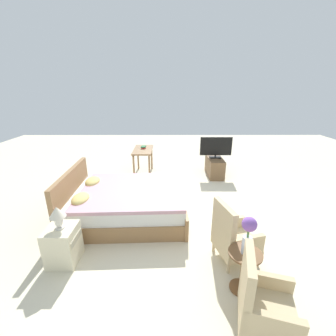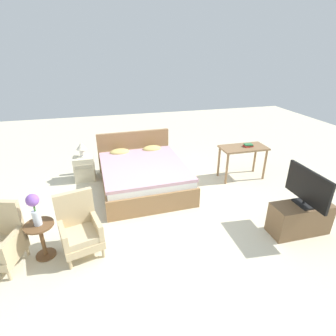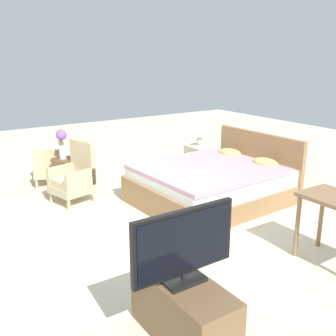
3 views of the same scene
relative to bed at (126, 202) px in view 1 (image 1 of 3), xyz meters
name	(u,v)px [view 1 (image 1 of 3)]	position (x,y,z in m)	size (l,w,h in m)	color
ground_plane	(180,212)	(0.12, -1.08, -0.30)	(16.00, 16.00, 0.00)	beige
bed	(126,202)	(0.00, 0.00, 0.00)	(1.81, 2.22, 0.96)	#997047
armchair_by_window_left	(262,304)	(-2.25, -1.75, 0.08)	(0.67, 0.67, 0.92)	#CCB284
armchair_by_window_right	(233,238)	(-1.20, -1.75, 0.08)	(0.66, 0.66, 0.92)	#CCB284
side_table	(243,267)	(-1.72, -1.73, 0.05)	(0.40, 0.40, 0.56)	brown
flower_vase	(248,232)	(-1.72, -1.73, 0.55)	(0.17, 0.17, 0.48)	silver
nightstand	(63,245)	(-1.23, 0.68, -0.02)	(0.44, 0.41, 0.56)	beige
table_lamp	(57,215)	(-1.23, 0.68, 0.48)	(0.22, 0.22, 0.33)	silver
tv_stand	(214,166)	(2.21, -2.17, -0.04)	(0.96, 0.40, 0.52)	brown
tv_flatscreen	(216,147)	(2.22, -2.17, 0.53)	(0.20, 0.88, 0.59)	black
vanity_desk	(143,153)	(2.28, -0.12, 0.34)	(1.04, 0.52, 0.76)	#8E6B47
book_stack	(144,147)	(2.39, -0.13, 0.49)	(0.21, 0.15, 0.06)	#AD2823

